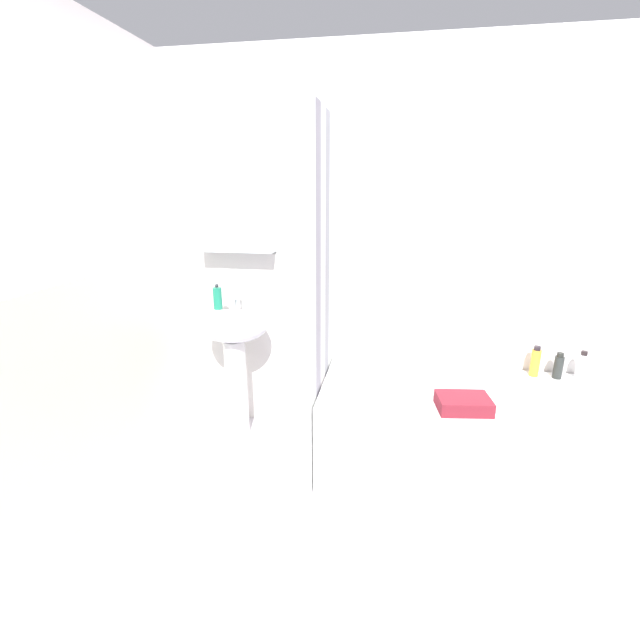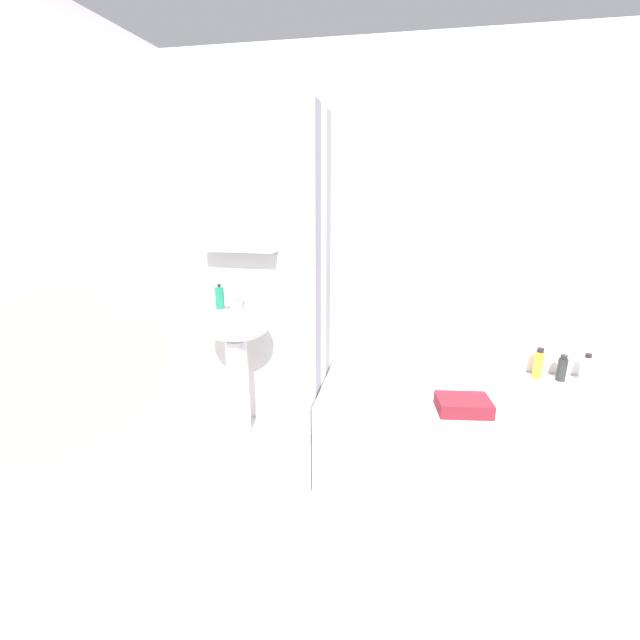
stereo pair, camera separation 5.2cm
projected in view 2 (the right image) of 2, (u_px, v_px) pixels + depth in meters
ground_plane at (394, 592)px, 1.81m from camera, size 4.80×5.60×0.04m
wall_back_tiled at (401, 266)px, 2.67m from camera, size 3.60×0.18×2.40m
wall_left_tiled at (82, 293)px, 2.10m from camera, size 0.07×1.81×2.40m
sink at (236, 345)px, 2.79m from camera, size 0.44×0.34×0.87m
faucet at (238, 298)px, 2.78m from camera, size 0.03×0.12×0.12m
soap_dispenser at (220, 297)px, 2.74m from camera, size 0.06×0.06×0.16m
bathtub at (460, 433)px, 2.48m from camera, size 1.59×0.71×0.52m
shower_curtain at (323, 301)px, 2.41m from camera, size 0.01×0.71×2.00m
body_wash_bottle at (586, 369)px, 2.50m from camera, size 0.05×0.05×0.18m
shampoo_bottle at (562, 369)px, 2.53m from camera, size 0.05×0.05×0.16m
conditioner_bottle at (538, 364)px, 2.56m from camera, size 0.05×0.05×0.19m
towel_folded at (463, 405)px, 2.18m from camera, size 0.29×0.22×0.07m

